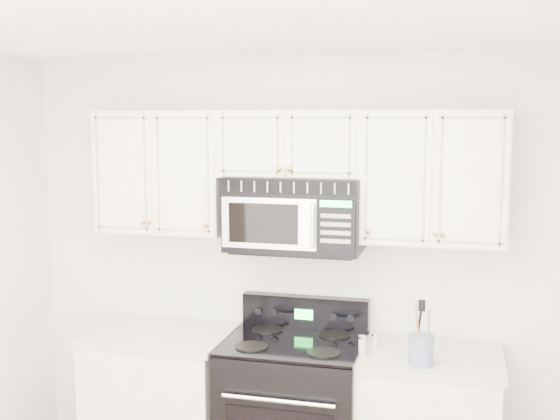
% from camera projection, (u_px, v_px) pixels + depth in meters
% --- Properties ---
extents(room, '(3.51, 3.51, 2.61)m').
position_uv_depth(room, '(195.00, 360.00, 2.70)').
color(room, brown).
rests_on(room, ground).
extents(base_cabinet_left, '(0.86, 0.65, 0.92)m').
position_uv_depth(base_cabinet_left, '(162.00, 407.00, 4.39)').
color(base_cabinet_left, white).
rests_on(base_cabinet_left, ground).
extents(range, '(0.79, 0.72, 1.13)m').
position_uv_depth(range, '(294.00, 414.00, 4.15)').
color(range, black).
rests_on(range, ground).
extents(upper_cabinets, '(2.44, 0.37, 0.75)m').
position_uv_depth(upper_cabinets, '(292.00, 168.00, 4.14)').
color(upper_cabinets, white).
rests_on(upper_cabinets, ground).
extents(microwave, '(0.79, 0.45, 0.44)m').
position_uv_depth(microwave, '(295.00, 213.00, 4.13)').
color(microwave, black).
rests_on(microwave, ground).
extents(utensil_crock, '(0.13, 0.13, 0.35)m').
position_uv_depth(utensil_crock, '(421.00, 349.00, 3.72)').
color(utensil_crock, slate).
rests_on(utensil_crock, base_cabinet_right).
extents(shaker_salt, '(0.04, 0.04, 0.11)m').
position_uv_depth(shaker_salt, '(362.00, 345.00, 3.90)').
color(shaker_salt, '#BEBEBE').
rests_on(shaker_salt, base_cabinet_right).
extents(shaker_pepper, '(0.04, 0.04, 0.09)m').
position_uv_depth(shaker_pepper, '(375.00, 341.00, 3.98)').
color(shaker_pepper, '#BEBEBE').
rests_on(shaker_pepper, base_cabinet_right).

